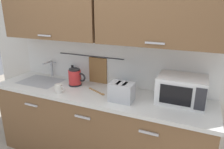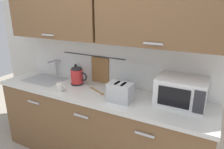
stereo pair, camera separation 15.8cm
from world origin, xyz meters
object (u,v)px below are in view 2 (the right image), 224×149
(mug_near_sink, at_px, (60,87))
(mixing_bowl, at_px, (123,86))
(wooden_spoon, at_px, (99,92))
(electric_kettle, at_px, (77,76))
(toaster, at_px, (120,92))
(dish_soap_bottle, at_px, (76,73))
(microwave, at_px, (181,92))

(mug_near_sink, relative_size, mixing_bowl, 0.56)
(wooden_spoon, bearing_deg, electric_kettle, 164.70)
(toaster, relative_size, wooden_spoon, 0.98)
(dish_soap_bottle, height_order, mixing_bowl, dish_soap_bottle)
(mug_near_sink, xyz_separation_m, wooden_spoon, (0.41, 0.17, -0.04))
(microwave, distance_m, toaster, 0.59)
(mixing_bowl, bearing_deg, electric_kettle, -170.74)
(dish_soap_bottle, distance_m, mug_near_sink, 0.43)
(microwave, xyz_separation_m, mixing_bowl, (-0.65, 0.07, -0.09))
(electric_kettle, bearing_deg, microwave, 1.10)
(dish_soap_bottle, relative_size, mug_near_sink, 1.63)
(electric_kettle, relative_size, mug_near_sink, 1.89)
(electric_kettle, xyz_separation_m, toaster, (0.67, -0.18, -0.01))
(microwave, xyz_separation_m, dish_soap_bottle, (-1.36, 0.13, -0.05))
(electric_kettle, height_order, toaster, electric_kettle)
(toaster, xyz_separation_m, wooden_spoon, (-0.31, 0.08, -0.09))
(toaster, bearing_deg, dish_soap_bottle, 157.69)
(mug_near_sink, bearing_deg, microwave, 12.94)
(dish_soap_bottle, bearing_deg, toaster, -22.31)
(wooden_spoon, bearing_deg, microwave, 8.19)
(mug_near_sink, bearing_deg, wooden_spoon, 22.29)
(mug_near_sink, xyz_separation_m, mixing_bowl, (0.62, 0.36, -0.00))
(electric_kettle, height_order, wooden_spoon, electric_kettle)
(dish_soap_bottle, xyz_separation_m, mug_near_sink, (0.10, -0.42, -0.04))
(electric_kettle, height_order, dish_soap_bottle, electric_kettle)
(electric_kettle, distance_m, mug_near_sink, 0.28)
(electric_kettle, bearing_deg, mixing_bowl, 9.26)
(microwave, distance_m, dish_soap_bottle, 1.37)
(electric_kettle, relative_size, dish_soap_bottle, 1.16)
(electric_kettle, relative_size, wooden_spoon, 0.87)
(microwave, bearing_deg, wooden_spoon, -171.81)
(dish_soap_bottle, height_order, toaster, dish_soap_bottle)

